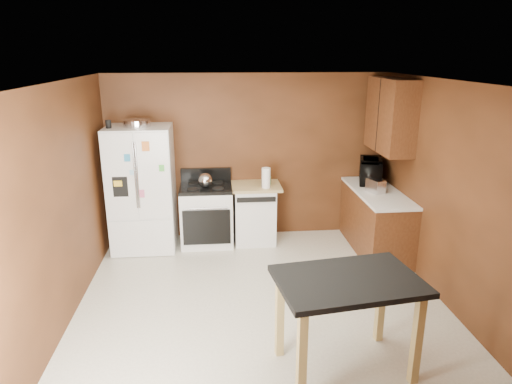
{
  "coord_description": "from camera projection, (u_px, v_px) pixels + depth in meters",
  "views": [
    {
      "loc": [
        -0.5,
        -4.54,
        2.79
      ],
      "look_at": [
        0.0,
        0.85,
        1.12
      ],
      "focal_mm": 32.0,
      "sensor_mm": 36.0,
      "label": 1
    }
  ],
  "objects": [
    {
      "name": "paper_towel",
      "position": [
        266.0,
        178.0,
        6.61
      ],
      "size": [
        0.14,
        0.14,
        0.29
      ],
      "primitive_type": "cylinder",
      "rotation": [
        0.0,
        0.0,
        0.14
      ],
      "color": "white",
      "rests_on": "dishwasher"
    },
    {
      "name": "toaster",
      "position": [
        376.0,
        186.0,
        6.38
      ],
      "size": [
        0.24,
        0.29,
        0.19
      ],
      "primitive_type": "cube",
      "rotation": [
        0.0,
        0.0,
        0.36
      ],
      "color": "silver",
      "rests_on": "right_cabinets"
    },
    {
      "name": "wall_right",
      "position": [
        453.0,
        198.0,
        5.0
      ],
      "size": [
        0.0,
        4.5,
        4.5
      ],
      "primitive_type": "plane",
      "rotation": [
        1.57,
        0.0,
        -1.57
      ],
      "color": "#5E3118",
      "rests_on": "ground"
    },
    {
      "name": "right_cabinets",
      "position": [
        380.0,
        190.0,
        6.49
      ],
      "size": [
        0.63,
        1.58,
        2.45
      ],
      "color": "brown",
      "rests_on": "ground"
    },
    {
      "name": "wall_back",
      "position": [
        247.0,
        157.0,
        6.96
      ],
      "size": [
        4.2,
        0.0,
        4.2
      ],
      "primitive_type": "plane",
      "rotation": [
        1.57,
        0.0,
        0.0
      ],
      "color": "#5E3118",
      "rests_on": "ground"
    },
    {
      "name": "wall_left",
      "position": [
        58.0,
        210.0,
        4.63
      ],
      "size": [
        0.0,
        4.5,
        4.5
      ],
      "primitive_type": "plane",
      "rotation": [
        1.57,
        0.0,
        1.57
      ],
      "color": "#5E3118",
      "rests_on": "ground"
    },
    {
      "name": "gas_range",
      "position": [
        207.0,
        214.0,
        6.83
      ],
      "size": [
        0.76,
        0.68,
        1.1
      ],
      "color": "white",
      "rests_on": "ground"
    },
    {
      "name": "roasting_pan",
      "position": [
        137.0,
        123.0,
        6.28
      ],
      "size": [
        0.38,
        0.38,
        0.09
      ],
      "primitive_type": "cylinder",
      "color": "silver",
      "rests_on": "refrigerator"
    },
    {
      "name": "ceiling",
      "position": [
        264.0,
        83.0,
        4.45
      ],
      "size": [
        4.5,
        4.5,
        0.0
      ],
      "primitive_type": "plane",
      "rotation": [
        3.14,
        0.0,
        0.0
      ],
      "color": "white",
      "rests_on": "ground"
    },
    {
      "name": "refrigerator",
      "position": [
        142.0,
        189.0,
        6.56
      ],
      "size": [
        0.9,
        0.8,
        1.8
      ],
      "color": "white",
      "rests_on": "ground"
    },
    {
      "name": "island",
      "position": [
        348.0,
        293.0,
        3.99
      ],
      "size": [
        1.34,
        0.99,
        0.91
      ],
      "color": "black",
      "rests_on": "ground"
    },
    {
      "name": "kettle",
      "position": [
        205.0,
        180.0,
        6.61
      ],
      "size": [
        0.21,
        0.21,
        0.21
      ],
      "primitive_type": "sphere",
      "color": "silver",
      "rests_on": "gas_range"
    },
    {
      "name": "green_canister",
      "position": [
        267.0,
        180.0,
        6.8
      ],
      "size": [
        0.14,
        0.14,
        0.12
      ],
      "primitive_type": "cylinder",
      "rotation": [
        0.0,
        0.0,
        0.38
      ],
      "color": "green",
      "rests_on": "dishwasher"
    },
    {
      "name": "floor",
      "position": [
        263.0,
        308.0,
        5.19
      ],
      "size": [
        4.5,
        4.5,
        0.0
      ],
      "primitive_type": "plane",
      "color": "beige",
      "rests_on": "ground"
    },
    {
      "name": "wall_front",
      "position": [
        304.0,
        325.0,
        2.68
      ],
      "size": [
        4.2,
        0.0,
        4.2
      ],
      "primitive_type": "plane",
      "rotation": [
        -1.57,
        0.0,
        0.0
      ],
      "color": "#5E3118",
      "rests_on": "ground"
    },
    {
      "name": "dishwasher",
      "position": [
        254.0,
        213.0,
        6.92
      ],
      "size": [
        0.78,
        0.63,
        0.89
      ],
      "color": "white",
      "rests_on": "ground"
    },
    {
      "name": "pen_cup",
      "position": [
        108.0,
        124.0,
        6.14
      ],
      "size": [
        0.07,
        0.07,
        0.11
      ],
      "primitive_type": "cylinder",
      "color": "black",
      "rests_on": "refrigerator"
    },
    {
      "name": "microwave",
      "position": [
        370.0,
        172.0,
        6.85
      ],
      "size": [
        0.55,
        0.67,
        0.32
      ],
      "primitive_type": "imported",
      "rotation": [
        0.0,
        0.0,
        1.28
      ],
      "color": "black",
      "rests_on": "right_cabinets"
    }
  ]
}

